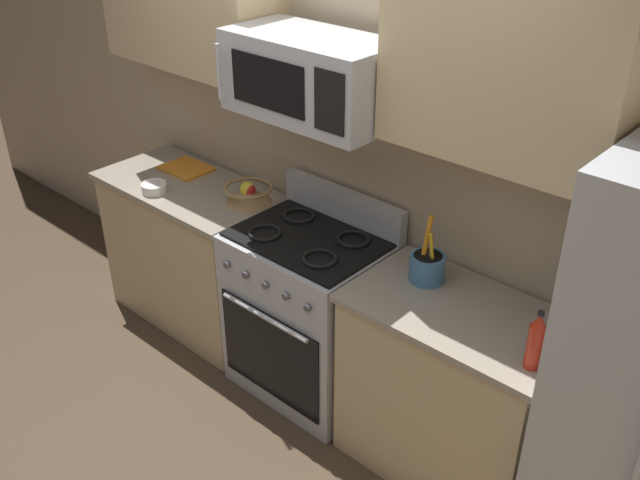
{
  "coord_description": "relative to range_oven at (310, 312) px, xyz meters",
  "views": [
    {
      "loc": [
        2.06,
        -1.57,
        2.66
      ],
      "look_at": [
        0.18,
        0.52,
        1.03
      ],
      "focal_mm": 39.73,
      "sensor_mm": 36.0,
      "label": 1
    }
  ],
  "objects": [
    {
      "name": "ground_plane",
      "position": [
        0.0,
        -0.63,
        -0.47
      ],
      "size": [
        16.0,
        16.0,
        0.0
      ],
      "primitive_type": "plane",
      "color": "#473828"
    },
    {
      "name": "wall_back",
      "position": [
        0.0,
        0.36,
        0.83
      ],
      "size": [
        8.0,
        0.1,
        2.6
      ],
      "primitive_type": "cube",
      "color": "tan",
      "rests_on": "ground"
    },
    {
      "name": "counter_left",
      "position": [
        -0.95,
        -0.0,
        -0.02
      ],
      "size": [
        1.12,
        0.59,
        0.91
      ],
      "color": "tan",
      "rests_on": "ground"
    },
    {
      "name": "range_oven",
      "position": [
        0.0,
        0.0,
        0.0
      ],
      "size": [
        0.76,
        0.63,
        1.09
      ],
      "color": "#B2B5BA",
      "rests_on": "ground"
    },
    {
      "name": "counter_right",
      "position": [
        0.87,
        -0.0,
        -0.02
      ],
      "size": [
        0.96,
        0.59,
        0.91
      ],
      "color": "tan",
      "rests_on": "ground"
    },
    {
      "name": "microwave",
      "position": [
        -0.0,
        0.03,
        1.25
      ],
      "size": [
        0.78,
        0.44,
        0.36
      ],
      "color": "#B2B5BA"
    },
    {
      "name": "upper_cabinets_right",
      "position": [
        0.88,
        0.14,
        1.44
      ],
      "size": [
        0.95,
        0.34,
        0.7
      ],
      "color": "tan"
    },
    {
      "name": "utensil_crock",
      "position": [
        0.64,
        0.09,
        0.51
      ],
      "size": [
        0.16,
        0.16,
        0.31
      ],
      "color": "teal",
      "rests_on": "counter_right"
    },
    {
      "name": "fruit_basket",
      "position": [
        -0.52,
        0.08,
        0.49
      ],
      "size": [
        0.27,
        0.27,
        0.12
      ],
      "color": "#9E7A4C",
      "rests_on": "counter_left"
    },
    {
      "name": "cutting_board",
      "position": [
        -1.11,
        0.13,
        0.44
      ],
      "size": [
        0.29,
        0.23,
        0.02
      ],
      "primitive_type": "cube",
      "rotation": [
        0.0,
        0.0,
        0.0
      ],
      "color": "orange",
      "rests_on": "counter_left"
    },
    {
      "name": "bottle_hot_sauce",
      "position": [
        1.27,
        -0.14,
        0.55
      ],
      "size": [
        0.06,
        0.06,
        0.25
      ],
      "color": "red",
      "rests_on": "counter_right"
    },
    {
      "name": "prep_bowl",
      "position": [
        -1.0,
        -0.19,
        0.46
      ],
      "size": [
        0.14,
        0.14,
        0.05
      ],
      "color": "white",
      "rests_on": "counter_left"
    }
  ]
}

